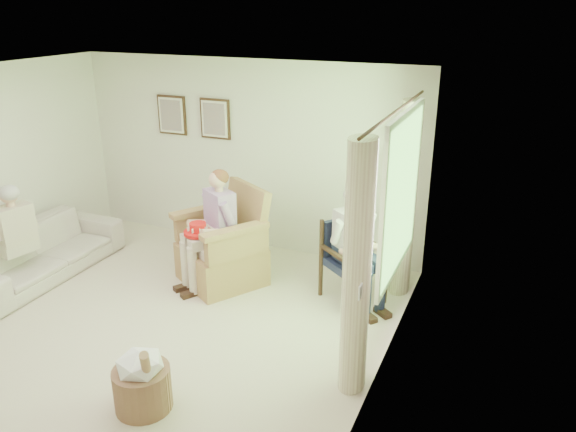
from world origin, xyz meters
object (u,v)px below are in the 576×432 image
(wicker_armchair, at_px, (223,252))
(red_hat, at_px, (198,230))
(sofa, at_px, (42,252))
(person_dark, at_px, (353,240))
(wood_armchair, at_px, (356,256))
(hatbox, at_px, (142,380))
(person_sofa, at_px, (11,232))
(person_wicker, at_px, (215,221))

(wicker_armchair, distance_m, red_hat, 0.52)
(sofa, distance_m, person_dark, 3.94)
(wood_armchair, bearing_deg, sofa, 142.54)
(wood_armchair, height_order, person_dark, person_dark)
(hatbox, bearing_deg, person_sofa, 156.23)
(wood_armchair, bearing_deg, hatbox, -165.17)
(person_dark, distance_m, person_sofa, 4.02)
(person_sofa, bearing_deg, person_dark, 119.99)
(wood_armchair, relative_size, person_sofa, 0.73)
(wicker_armchair, relative_size, red_hat, 3.56)
(person_sofa, distance_m, hatbox, 3.01)
(wicker_armchair, relative_size, wood_armchair, 1.29)
(hatbox, bearing_deg, person_wicker, 103.62)
(wood_armchair, height_order, hatbox, wood_armchair)
(wood_armchair, height_order, sofa, wood_armchair)
(person_dark, relative_size, person_sofa, 1.05)
(person_wicker, distance_m, person_sofa, 2.41)
(wicker_armchair, bearing_deg, sofa, -128.26)
(person_wicker, xyz_separation_m, hatbox, (0.53, -2.21, -0.57))
(wood_armchair, xyz_separation_m, hatbox, (-1.09, -2.61, -0.23))
(person_sofa, relative_size, red_hat, 3.81)
(wicker_armchair, bearing_deg, person_wicker, -57.72)
(sofa, distance_m, red_hat, 2.15)
(wood_armchair, distance_m, hatbox, 2.84)
(wood_armchair, bearing_deg, person_wicker, 141.51)
(person_dark, height_order, red_hat, person_dark)
(person_dark, xyz_separation_m, person_sofa, (-3.82, -1.25, -0.05))
(person_sofa, relative_size, hatbox, 1.78)
(person_sofa, bearing_deg, sofa, -168.21)
(person_wicker, xyz_separation_m, person_dark, (1.63, 0.25, -0.07))
(sofa, bearing_deg, person_dark, -77.23)
(wicker_armchair, height_order, red_hat, wicker_armchair)
(sofa, distance_m, person_sofa, 0.57)
(wood_armchair, xyz_separation_m, red_hat, (-1.77, -0.56, 0.26))
(sofa, bearing_deg, person_sofa, 180.00)
(hatbox, bearing_deg, wood_armchair, 67.26)
(person_dark, height_order, person_sofa, person_dark)
(wood_armchair, xyz_separation_m, sofa, (-3.82, -1.02, -0.19))
(wood_armchair, relative_size, red_hat, 2.77)
(person_wicker, xyz_separation_m, person_sofa, (-2.19, -1.01, -0.12))
(hatbox, bearing_deg, sofa, 149.73)
(wicker_armchair, height_order, wood_armchair, wicker_armchair)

